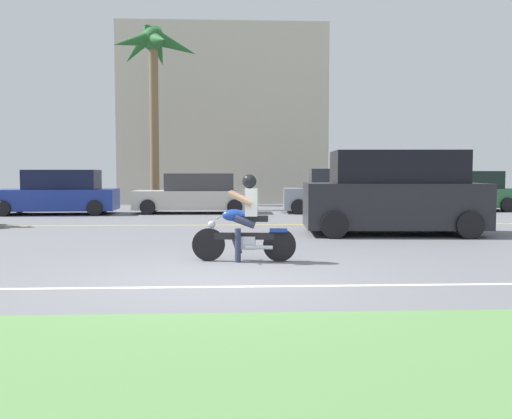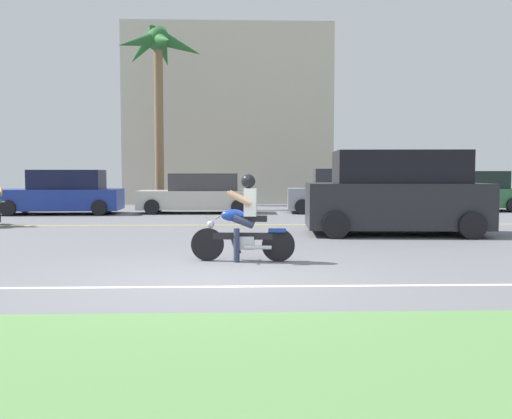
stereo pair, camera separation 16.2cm
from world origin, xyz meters
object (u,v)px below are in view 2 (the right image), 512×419
at_px(parked_car_0, 63,193).
at_px(suv_nearby, 397,194).
at_px(motorcyclist, 244,225).
at_px(parked_car_2, 339,193).
at_px(palm_tree_0, 158,56).
at_px(parked_car_1, 199,194).
at_px(parked_car_3, 470,192).

bearing_deg(parked_car_0, suv_nearby, -34.62).
xyz_separation_m(motorcyclist, parked_car_0, (-6.60, 11.29, 0.13)).
distance_m(suv_nearby, parked_car_0, 12.68).
relative_size(parked_car_2, palm_tree_0, 0.50).
xyz_separation_m(parked_car_2, palm_tree_0, (-7.16, 2.48, 5.59)).
height_order(parked_car_0, parked_car_2, parked_car_2).
xyz_separation_m(suv_nearby, parked_car_0, (-10.43, 7.20, -0.24)).
distance_m(motorcyclist, palm_tree_0, 15.52).
height_order(parked_car_2, palm_tree_0, palm_tree_0).
xyz_separation_m(parked_car_1, palm_tree_0, (-1.83, 2.38, 5.66)).
relative_size(parked_car_1, parked_car_2, 1.14).
bearing_deg(parked_car_1, suv_nearby, -54.43).
distance_m(suv_nearby, parked_car_2, 7.46).
distance_m(motorcyclist, parked_car_1, 11.75).
distance_m(motorcyclist, parked_car_0, 13.08).
bearing_deg(motorcyclist, parked_car_1, 97.66).
height_order(suv_nearby, parked_car_3, suv_nearby).
height_order(motorcyclist, parked_car_1, same).
distance_m(parked_car_2, parked_car_3, 5.54).
relative_size(motorcyclist, suv_nearby, 0.39).
bearing_deg(suv_nearby, parked_car_0, 145.38).
xyz_separation_m(motorcyclist, palm_tree_0, (-3.40, 14.02, 5.73)).
height_order(parked_car_1, palm_tree_0, palm_tree_0).
height_order(parked_car_3, palm_tree_0, palm_tree_0).
distance_m(parked_car_1, parked_car_2, 5.33).
xyz_separation_m(suv_nearby, parked_car_1, (-5.40, 7.55, -0.29)).
height_order(suv_nearby, palm_tree_0, palm_tree_0).
distance_m(parked_car_0, palm_tree_0, 7.00).
height_order(motorcyclist, palm_tree_0, palm_tree_0).
relative_size(suv_nearby, parked_car_2, 1.19).
distance_m(parked_car_0, parked_car_3, 15.86).
height_order(parked_car_0, parked_car_3, parked_car_0).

